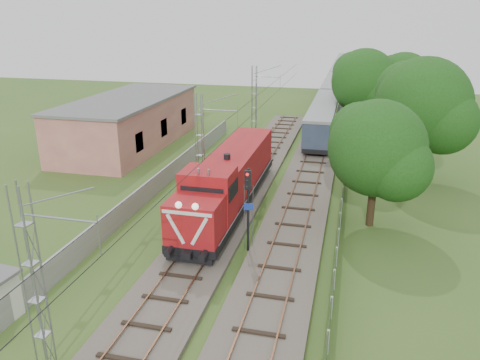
# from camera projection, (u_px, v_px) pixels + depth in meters

# --- Properties ---
(ground) EXTENTS (140.00, 140.00, 0.00)m
(ground) POSITION_uv_depth(u_px,v_px,m) (185.00, 275.00, 25.70)
(ground) COLOR #375821
(ground) RESTS_ON ground
(track_main) EXTENTS (4.20, 70.00, 0.45)m
(track_main) POSITION_uv_depth(u_px,v_px,m) (220.00, 221.00, 32.05)
(track_main) COLOR #6B6054
(track_main) RESTS_ON ground
(track_side) EXTENTS (4.20, 80.00, 0.45)m
(track_side) POSITION_uv_depth(u_px,v_px,m) (312.00, 168.00, 42.83)
(track_side) COLOR #6B6054
(track_side) RESTS_ON ground
(catenary) EXTENTS (3.31, 70.00, 8.00)m
(catenary) POSITION_uv_depth(u_px,v_px,m) (200.00, 145.00, 35.98)
(catenary) COLOR gray
(catenary) RESTS_ON ground
(boundary_wall) EXTENTS (0.25, 40.00, 1.50)m
(boundary_wall) POSITION_uv_depth(u_px,v_px,m) (160.00, 181.00, 37.88)
(boundary_wall) COLOR #9E9E99
(boundary_wall) RESTS_ON ground
(station_building) EXTENTS (8.40, 20.40, 5.22)m
(station_building) POSITION_uv_depth(u_px,v_px,m) (129.00, 122.00, 50.12)
(station_building) COLOR tan
(station_building) RESTS_ON ground
(fence) EXTENTS (0.12, 32.00, 1.20)m
(fence) POSITION_uv_depth(u_px,v_px,m) (336.00, 257.00, 26.46)
(fence) COLOR black
(fence) RESTS_ON ground
(locomotive) EXTENTS (3.15, 18.00, 4.57)m
(locomotive) POSITION_uv_depth(u_px,v_px,m) (229.00, 179.00, 33.58)
(locomotive) COLOR black
(locomotive) RESTS_ON ground
(coach_rake) EXTENTS (2.81, 83.84, 3.25)m
(coach_rake) POSITION_uv_depth(u_px,v_px,m) (337.00, 80.00, 83.34)
(coach_rake) COLOR black
(coach_rake) RESTS_ON ground
(signal_post) EXTENTS (0.57, 0.45, 5.23)m
(signal_post) POSITION_uv_depth(u_px,v_px,m) (248.00, 196.00, 27.15)
(signal_post) COLOR black
(signal_post) RESTS_ON ground
(tree_a) EXTENTS (6.61, 6.30, 8.57)m
(tree_a) POSITION_uv_depth(u_px,v_px,m) (378.00, 149.00, 30.03)
(tree_a) COLOR #3D2919
(tree_a) RESTS_ON ground
(tree_b) EXTENTS (8.06, 7.67, 10.44)m
(tree_b) POSITION_uv_depth(u_px,v_px,m) (424.00, 105.00, 38.09)
(tree_b) COLOR #3D2919
(tree_b) RESTS_ON ground
(tree_c) EXTENTS (7.70, 7.34, 9.99)m
(tree_c) POSITION_uv_depth(u_px,v_px,m) (365.00, 82.00, 53.00)
(tree_c) COLOR #3D2919
(tree_c) RESTS_ON ground
(tree_d) EXTENTS (7.21, 6.86, 9.34)m
(tree_d) POSITION_uv_depth(u_px,v_px,m) (404.00, 82.00, 55.93)
(tree_d) COLOR #3D2919
(tree_d) RESTS_ON ground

